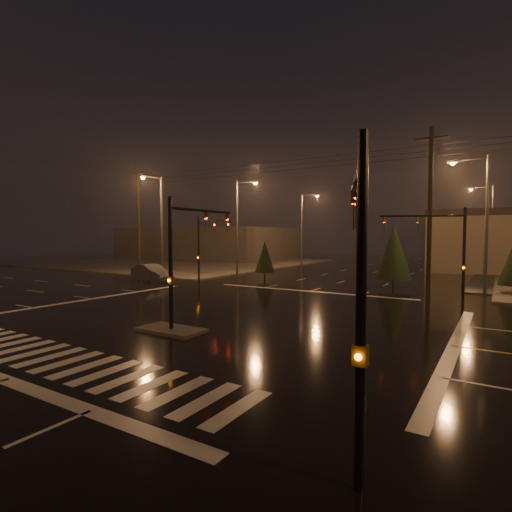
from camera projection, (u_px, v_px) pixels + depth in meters
The scene contains 21 objects.
ground at pixel (224, 316), 21.19m from camera, with size 140.00×140.00×0.00m, color black.
sidewalk_nw at pixel (183, 262), 62.42m from camera, with size 36.00×36.00×0.12m, color #47443F.
median_island at pixel (171, 330), 17.79m from camera, with size 3.00×1.60×0.15m, color #47443F.
crosswalk at pixel (68, 362), 13.54m from camera, with size 15.00×2.60×0.01m, color beige.
stop_bar_near at pixel (5, 380), 11.84m from camera, with size 16.00×0.50×0.01m, color beige.
stop_bar_far at pixel (309, 291), 30.54m from camera, with size 16.00×0.50×0.01m, color beige.
commercial_block at pixel (206, 243), 75.09m from camera, with size 30.00×18.00×5.60m, color #3E3936.
signal_mast_median at pixel (185, 247), 18.39m from camera, with size 0.25×4.59×6.00m.
signal_mast_ne at pixel (446, 243), 24.63m from camera, with size 4.84×1.86×6.00m.
signal_mast_nw at pixel (205, 241), 34.59m from camera, with size 4.84×1.86×6.00m.
signal_mast_se at pixel (359, 267), 7.35m from camera, with size 1.55×3.87×6.00m.
streetlight_1 at pixel (239, 221), 42.05m from camera, with size 2.77×0.32×10.00m.
streetlight_2 at pixel (304, 224), 55.65m from camera, with size 2.77×0.32×10.00m.
streetlight_3 at pixel (482, 214), 28.62m from camera, with size 2.77×0.32×10.00m.
streetlight_4 at pixel (489, 222), 45.62m from camera, with size 2.77×0.32×10.00m.
streetlight_5 at pixel (159, 220), 38.78m from camera, with size 0.32×2.77×10.00m.
utility_pole_0 at pixel (139, 219), 44.31m from camera, with size 2.20×0.32×12.00m.
utility_pole_1 at pixel (430, 210), 28.58m from camera, with size 2.20×0.32×12.00m.
conifer_3 at pixel (265, 257), 38.73m from camera, with size 1.94×1.94×3.73m.
conifer_4 at pixel (394, 252), 32.52m from camera, with size 2.88×2.88×5.19m.
car_crossing at pixel (152, 273), 37.26m from camera, with size 1.66×4.76×1.57m, color #515558.
Camera 1 is at (12.46, -16.99, 4.30)m, focal length 28.00 mm.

